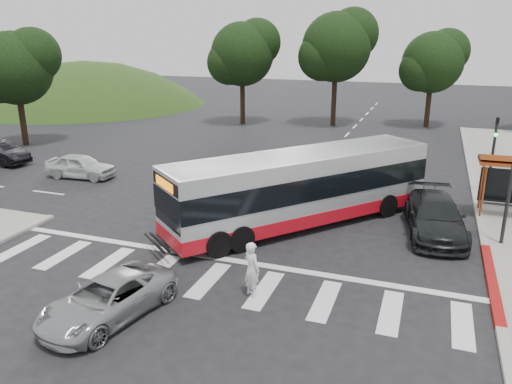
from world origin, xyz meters
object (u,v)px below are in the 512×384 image
at_px(pedestrian, 252,269).
at_px(silver_suv_south, 108,298).
at_px(transit_bus, 301,190).
at_px(dark_sedan, 435,216).

bearing_deg(pedestrian, silver_suv_south, 68.46).
bearing_deg(transit_bus, dark_sedan, 47.47).
relative_size(dark_sedan, silver_suv_south, 1.22).
relative_size(transit_bus, silver_suv_south, 2.79).
height_order(transit_bus, pedestrian, transit_bus).
xyz_separation_m(transit_bus, silver_suv_south, (-3.34, -9.19, -0.96)).
bearing_deg(silver_suv_south, pedestrian, 48.17).
relative_size(pedestrian, silver_suv_south, 0.42).
distance_m(dark_sedan, silver_suv_south, 13.32).
xyz_separation_m(pedestrian, silver_suv_south, (-3.50, -2.60, -0.31)).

